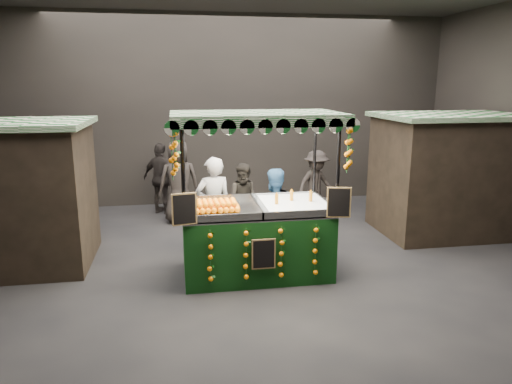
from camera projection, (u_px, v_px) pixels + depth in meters
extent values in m
plane|color=black|center=(260.00, 269.00, 8.44)|extent=(12.00, 12.00, 0.00)
cube|color=black|center=(227.00, 111.00, 12.67)|extent=(12.00, 0.10, 5.00)
cube|color=black|center=(397.00, 202.00, 3.07)|extent=(12.00, 0.10, 5.00)
cube|color=black|center=(6.00, 198.00, 8.39)|extent=(2.80, 2.00, 2.50)
cube|color=black|center=(447.00, 176.00, 10.32)|extent=(2.80, 2.00, 2.50)
cube|color=#12531B|center=(452.00, 116.00, 10.02)|extent=(3.00, 2.20, 0.10)
cube|color=black|center=(256.00, 243.00, 8.15)|extent=(2.46, 1.34, 1.12)
cube|color=#AAADB1|center=(256.00, 210.00, 8.02)|extent=(2.46, 1.34, 0.04)
cylinder|color=black|center=(185.00, 212.00, 7.17)|extent=(0.06, 0.06, 2.69)
cylinder|color=black|center=(337.00, 205.00, 7.56)|extent=(0.06, 0.06, 2.69)
cylinder|color=black|center=(183.00, 193.00, 8.39)|extent=(0.06, 0.06, 2.69)
cylinder|color=black|center=(314.00, 188.00, 8.78)|extent=(0.06, 0.06, 2.69)
cube|color=#12531B|center=(256.00, 115.00, 7.66)|extent=(2.74, 1.62, 0.09)
cube|color=white|center=(295.00, 204.00, 8.12)|extent=(1.10, 1.21, 0.09)
cube|color=black|center=(184.00, 209.00, 7.09)|extent=(0.38, 0.11, 0.49)
cube|color=black|center=(339.00, 202.00, 7.48)|extent=(0.38, 0.11, 0.49)
cube|color=black|center=(264.00, 254.00, 7.45)|extent=(0.38, 0.03, 0.49)
imported|color=gray|center=(214.00, 206.00, 9.02)|extent=(0.76, 0.56, 1.90)
imported|color=navy|center=(273.00, 212.00, 8.98)|extent=(1.00, 0.89, 1.68)
imported|color=black|center=(79.00, 199.00, 10.15)|extent=(0.61, 0.41, 1.63)
imported|color=black|center=(245.00, 201.00, 10.05)|extent=(0.87, 0.72, 1.60)
imported|color=black|center=(162.00, 178.00, 11.87)|extent=(1.12, 0.93, 1.79)
imported|color=#2B2523|center=(316.00, 184.00, 11.49)|extent=(1.22, 0.96, 1.66)
imported|color=#2D2825|center=(179.00, 182.00, 11.10)|extent=(1.05, 0.78, 1.95)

